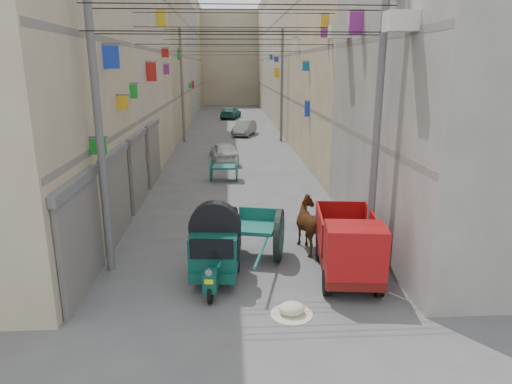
{
  "coord_description": "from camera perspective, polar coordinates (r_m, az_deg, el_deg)",
  "views": [
    {
      "loc": [
        -0.3,
        -5.81,
        5.41
      ],
      "look_at": [
        0.44,
        6.5,
        2.01
      ],
      "focal_mm": 32.0,
      "sensor_mm": 36.0,
      "label": 1
    }
  ],
  "objects": [
    {
      "name": "building_row_left",
      "position": [
        40.68,
        -14.94,
        16.41
      ],
      "size": [
        8.0,
        62.0,
        14.0
      ],
      "color": "#B4AA88",
      "rests_on": "ground"
    },
    {
      "name": "building_row_right",
      "position": [
        40.8,
        8.69,
        16.73
      ],
      "size": [
        8.0,
        62.0,
        14.0
      ],
      "color": "gray",
      "rests_on": "ground"
    },
    {
      "name": "end_cap_building",
      "position": [
        71.82,
        -3.31,
        16.27
      ],
      "size": [
        22.0,
        10.0,
        13.0
      ],
      "primitive_type": "cube",
      "color": "tan",
      "rests_on": "ground"
    },
    {
      "name": "shutters_left",
      "position": [
        17.04,
        -15.58,
        1.56
      ],
      "size": [
        0.18,
        14.4,
        2.88
      ],
      "color": "#4E4F54",
      "rests_on": "ground"
    },
    {
      "name": "signboards",
      "position": [
        27.54,
        -2.86,
        11.28
      ],
      "size": [
        8.22,
        40.52,
        5.67
      ],
      "color": "blue",
      "rests_on": "ground"
    },
    {
      "name": "utility_poles",
      "position": [
        22.85,
        -2.71,
        11.87
      ],
      "size": [
        7.4,
        22.2,
        8.0
      ],
      "color": "#5A5A5D",
      "rests_on": "ground"
    },
    {
      "name": "overhead_cables",
      "position": [
        20.26,
        -2.71,
        19.25
      ],
      "size": [
        7.4,
        22.52,
        1.12
      ],
      "color": "black",
      "rests_on": "ground"
    },
    {
      "name": "auto_rickshaw",
      "position": [
        11.81,
        -5.09,
        -6.77
      ],
      "size": [
        1.47,
        2.37,
        1.63
      ],
      "rotation": [
        0.0,
        0.0,
        -0.09
      ],
      "color": "black",
      "rests_on": "ground"
    },
    {
      "name": "tonga_cart",
      "position": [
        13.19,
        -0.15,
        -5.1
      ],
      "size": [
        1.97,
        3.53,
        1.51
      ],
      "rotation": [
        0.0,
        0.0,
        -0.23
      ],
      "color": "black",
      "rests_on": "ground"
    },
    {
      "name": "mini_truck",
      "position": [
        11.94,
        11.63,
        -7.27
      ],
      "size": [
        1.78,
        3.36,
        1.81
      ],
      "rotation": [
        0.0,
        0.0,
        -0.11
      ],
      "color": "black",
      "rests_on": "ground"
    },
    {
      "name": "second_cart",
      "position": [
        22.32,
        -4.03,
        2.99
      ],
      "size": [
        1.39,
        1.25,
        1.16
      ],
      "rotation": [
        0.0,
        0.0,
        -0.07
      ],
      "color": "#14594F",
      "rests_on": "ground"
    },
    {
      "name": "feed_sack",
      "position": [
        10.62,
        4.48,
        -14.32
      ],
      "size": [
        0.6,
        0.48,
        0.3
      ],
      "primitive_type": "ellipsoid",
      "color": "beige",
      "rests_on": "ground"
    },
    {
      "name": "horse",
      "position": [
        13.84,
        7.17,
        -4.21
      ],
      "size": [
        1.29,
        2.01,
        1.57
      ],
      "primitive_type": "imported",
      "rotation": [
        0.0,
        0.0,
        3.4
      ],
      "color": "brown",
      "rests_on": "ground"
    },
    {
      "name": "distant_car_white",
      "position": [
        26.76,
        -4.03,
        5.02
      ],
      "size": [
        1.93,
        3.68,
        1.19
      ],
      "primitive_type": "imported",
      "rotation": [
        0.0,
        0.0,
        3.3
      ],
      "color": "silver",
      "rests_on": "ground"
    },
    {
      "name": "distant_car_grey",
      "position": [
        37.37,
        -1.45,
        8.01
      ],
      "size": [
        2.21,
        3.8,
        1.18
      ],
      "primitive_type": "imported",
      "rotation": [
        0.0,
        0.0,
        -0.28
      ],
      "color": "#5D6260",
      "rests_on": "ground"
    },
    {
      "name": "distant_car_green",
      "position": [
        49.92,
        -3.19,
        9.87
      ],
      "size": [
        2.54,
        4.42,
        1.2
      ],
      "primitive_type": "imported",
      "rotation": [
        0.0,
        0.0,
        2.93
      ],
      "color": "#1E5A4D",
      "rests_on": "ground"
    }
  ]
}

